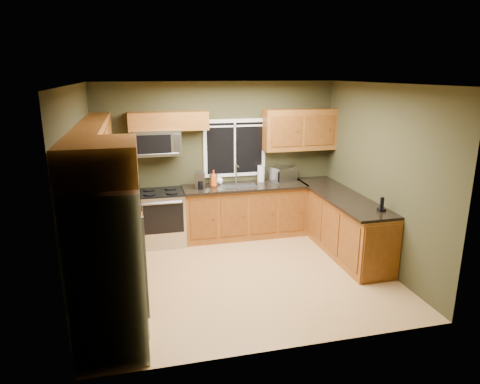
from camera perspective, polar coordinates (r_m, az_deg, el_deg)
name	(u,v)px	position (r m, az deg, el deg)	size (l,w,h in m)	color
floor	(242,274)	(6.36, 0.31, -10.90)	(4.20, 4.20, 0.00)	tan
ceiling	(243,84)	(5.68, 0.35, 14.22)	(4.20, 4.20, 0.00)	white
back_wall	(218,160)	(7.59, -2.94, 4.31)	(4.20, 4.20, 0.00)	#34341D
front_wall	(286,230)	(4.23, 6.21, -5.10)	(4.20, 4.20, 0.00)	#34341D
left_wall	(81,195)	(5.76, -20.39, -0.36)	(3.60, 3.60, 0.00)	#34341D
right_wall	(379,177)	(6.68, 18.09, 1.98)	(3.60, 3.60, 0.00)	#34341D
window	(235,148)	(7.60, -0.71, 5.90)	(1.12, 0.03, 1.02)	white
base_cabinets_left	(113,245)	(6.47, -16.53, -6.74)	(0.60, 2.65, 0.90)	brown
countertop_left	(113,214)	(6.31, -16.64, -2.77)	(0.65, 2.65, 0.04)	black
base_cabinets_back	(245,211)	(7.63, 0.64, -2.62)	(2.17, 0.60, 0.90)	brown
countertop_back	(245,186)	(7.47, 0.70, 0.75)	(2.17, 0.65, 0.04)	black
base_cabinets_peninsula	(340,223)	(7.24, 13.25, -4.05)	(0.60, 2.52, 0.90)	brown
countertop_peninsula	(341,196)	(7.10, 13.28, -0.48)	(0.65, 2.50, 0.04)	black
upper_cabinets_left	(95,148)	(6.10, -18.83, 5.55)	(0.33, 2.65, 0.72)	brown
upper_cabinets_back_left	(168,121)	(7.21, -9.52, 9.31)	(1.30, 0.33, 0.30)	brown
upper_cabinets_back_right	(300,130)	(7.75, 7.94, 8.24)	(1.30, 0.33, 0.72)	brown
upper_cabinet_over_fridge	(99,161)	(4.31, -18.34, 3.98)	(0.72, 0.90, 0.38)	brown
refrigerator	(109,269)	(4.66, -17.12, -9.74)	(0.74, 0.90, 1.80)	#B7B7BC
range	(162,217)	(7.39, -10.41, -3.35)	(0.76, 0.69, 0.94)	#B7B7BC
microwave	(157,142)	(7.22, -10.97, 6.51)	(0.76, 0.41, 0.42)	#B7B7BC
sink	(239,185)	(7.45, -0.19, 0.97)	(0.60, 0.42, 0.36)	slate
toaster_oven	(283,174)	(7.77, 5.74, 2.43)	(0.51, 0.46, 0.27)	#B7B7BC
coffee_maker	(200,181)	(7.27, -5.35, 1.48)	(0.20, 0.25, 0.27)	slate
kettle	(214,178)	(7.49, -3.55, 1.82)	(0.17, 0.17, 0.24)	#B7B7BC
paper_towel_roll	(261,174)	(7.71, 2.81, 2.47)	(0.15, 0.15, 0.32)	white
soap_bottle_a	(214,179)	(7.36, -3.54, 1.80)	(0.11, 0.11, 0.29)	#EB5616
soap_bottle_c	(219,179)	(7.56, -2.75, 1.70)	(0.12, 0.12, 0.16)	white
cordless_phone	(382,207)	(6.39, 18.36, -1.91)	(0.09, 0.09, 0.21)	black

